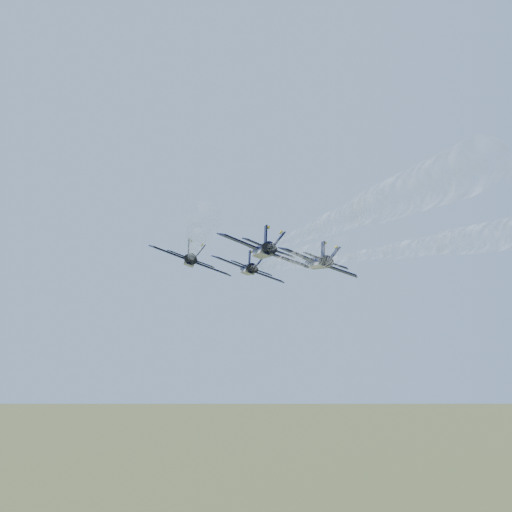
# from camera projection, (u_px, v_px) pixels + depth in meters

# --- Properties ---
(jet_lead) EXTENTS (13.20, 18.56, 5.69)m
(jet_lead) POSITION_uv_depth(u_px,v_px,m) (248.00, 269.00, 130.58)
(jet_lead) COLOR black
(jet_left) EXTENTS (13.20, 18.56, 5.69)m
(jet_left) POSITION_uv_depth(u_px,v_px,m) (190.00, 261.00, 116.58)
(jet_left) COLOR black
(jet_right) EXTENTS (13.20, 18.56, 5.69)m
(jet_right) POSITION_uv_depth(u_px,v_px,m) (317.00, 262.00, 119.25)
(jet_right) COLOR black
(jet_slot) EXTENTS (13.20, 18.56, 5.69)m
(jet_slot) POSITION_uv_depth(u_px,v_px,m) (263.00, 251.00, 103.67)
(jet_slot) COLOR black
(smoke_trail_lead) EXTENTS (18.30, 67.68, 2.91)m
(smoke_trail_lead) POSITION_uv_depth(u_px,v_px,m) (299.00, 221.00, 78.38)
(smoke_trail_lead) COLOR white
(smoke_trail_left) EXTENTS (18.30, 67.68, 2.91)m
(smoke_trail_left) POSITION_uv_depth(u_px,v_px,m) (206.00, 195.00, 64.39)
(smoke_trail_left) COLOR white
(smoke_trail_right) EXTENTS (18.30, 67.68, 2.91)m
(smoke_trail_right) POSITION_uv_depth(u_px,v_px,m) (431.00, 201.00, 67.05)
(smoke_trail_right) COLOR white
(smoke_trail_slot) EXTENTS (18.30, 67.68, 2.91)m
(smoke_trail_slot) POSITION_uv_depth(u_px,v_px,m) (355.00, 159.00, 51.47)
(smoke_trail_slot) COLOR white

